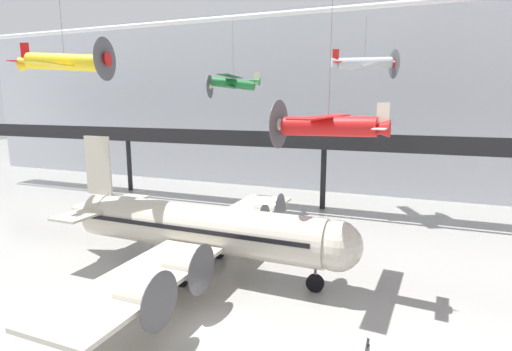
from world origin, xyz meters
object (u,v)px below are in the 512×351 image
Objects in this scene: suspended_plane_yellow_lowwing at (64,62)px; info_sign_pedestal at (367,350)px; suspended_plane_green_biplane at (233,83)px; airliner_silver_main at (197,228)px; suspended_plane_red_highwing at (329,125)px; suspended_plane_silver_racer at (364,63)px.

suspended_plane_yellow_lowwing is 30.09m from info_sign_pedestal.
airliner_silver_main is at bearing 93.97° from suspended_plane_green_biplane.
suspended_plane_red_highwing is at bearing 119.28° from suspended_plane_green_biplane.
airliner_silver_main is at bearing 6.35° from suspended_plane_red_highwing.
suspended_plane_yellow_lowwing reaches higher than airliner_silver_main.
airliner_silver_main is 3.27× the size of suspended_plane_silver_racer.
suspended_plane_silver_racer is (9.83, 22.47, 14.30)m from airliner_silver_main.
suspended_plane_red_highwing reaches higher than info_sign_pedestal.
suspended_plane_silver_racer is 0.97× the size of suspended_plane_yellow_lowwing.
suspended_plane_red_highwing is at bearing -112.44° from suspended_plane_silver_racer.
suspended_plane_silver_racer reaches higher than airliner_silver_main.
suspended_plane_yellow_lowwing is at bearing 9.74° from suspended_plane_red_highwing.
suspended_plane_green_biplane is at bearing 61.19° from suspended_plane_yellow_lowwing.
info_sign_pedestal is at bearing -105.17° from suspended_plane_silver_racer.
suspended_plane_silver_racer is 0.73× the size of suspended_plane_red_highwing.
info_sign_pedestal is (14.11, -6.58, -3.19)m from airliner_silver_main.
airliner_silver_main is 15.90m from info_sign_pedestal.
suspended_plane_silver_racer reaches higher than suspended_plane_yellow_lowwing.
suspended_plane_silver_racer reaches higher than suspended_plane_red_highwing.
suspended_plane_silver_racer is 7.42× the size of info_sign_pedestal.
airliner_silver_main is at bearing -3.89° from suspended_plane_yellow_lowwing.
airliner_silver_main is 2.39× the size of suspended_plane_red_highwing.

